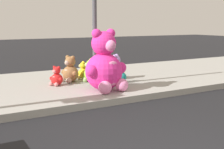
% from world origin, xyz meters
% --- Properties ---
extents(sidewalk, '(28.00, 4.40, 0.15)m').
position_xyz_m(sidewalk, '(0.00, 5.20, 0.07)').
color(sidewalk, '#9E9B93').
rests_on(sidewalk, ground_plane).
extents(sign_pole, '(0.56, 0.11, 3.20)m').
position_xyz_m(sign_pole, '(1.00, 4.40, 1.85)').
color(sign_pole, '#4C4C51').
rests_on(sign_pole, sidewalk).
extents(plush_pink_large, '(1.10, 0.99, 1.43)m').
position_xyz_m(plush_pink_large, '(0.96, 3.81, 0.72)').
color(plush_pink_large, '#F22D93').
rests_on(plush_pink_large, sidewalk).
extents(plush_brown, '(0.51, 0.52, 0.71)m').
position_xyz_m(plush_brown, '(0.65, 5.20, 0.43)').
color(plush_brown, olive).
rests_on(plush_brown, sidewalk).
extents(plush_red, '(0.36, 0.34, 0.50)m').
position_xyz_m(plush_red, '(0.17, 4.92, 0.35)').
color(plush_red, red).
rests_on(plush_red, sidewalk).
extents(plush_lavender, '(0.50, 0.50, 0.70)m').
position_xyz_m(plush_lavender, '(1.92, 4.98, 0.43)').
color(plush_lavender, '#B28CD8').
rests_on(plush_lavender, sidewalk).
extents(plush_yellow, '(0.35, 0.36, 0.50)m').
position_xyz_m(plush_yellow, '(1.14, 5.44, 0.35)').
color(plush_yellow, yellow).
rests_on(plush_yellow, sidewalk).
extents(plush_lime, '(0.44, 0.44, 0.61)m').
position_xyz_m(plush_lime, '(1.14, 4.98, 0.40)').
color(plush_lime, '#8CD133').
rests_on(plush_lime, sidewalk).
extents(plush_teal, '(0.37, 0.32, 0.48)m').
position_xyz_m(plush_teal, '(1.77, 4.43, 0.34)').
color(plush_teal, teal).
rests_on(plush_teal, sidewalk).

